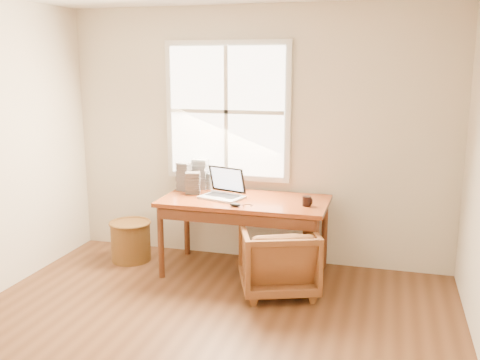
# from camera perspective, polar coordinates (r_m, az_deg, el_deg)

# --- Properties ---
(room_shell) EXTENTS (4.04, 4.54, 2.64)m
(room_shell) POSITION_cam_1_polar(r_m,az_deg,el_deg) (3.53, -6.85, 0.60)
(room_shell) COLOR brown
(room_shell) RESTS_ON ground
(desk) EXTENTS (1.60, 0.80, 0.04)m
(desk) POSITION_cam_1_polar(r_m,az_deg,el_deg) (5.16, 0.50, -2.25)
(desk) COLOR brown
(desk) RESTS_ON room_shell
(armchair) EXTENTS (0.86, 0.87, 0.62)m
(armchair) POSITION_cam_1_polar(r_m,az_deg,el_deg) (4.86, 4.10, -8.41)
(armchair) COLOR brown
(armchair) RESTS_ON room_shell
(wicker_stool) EXTENTS (0.45, 0.45, 0.41)m
(wicker_stool) POSITION_cam_1_polar(r_m,az_deg,el_deg) (5.75, -11.58, -6.44)
(wicker_stool) COLOR brown
(wicker_stool) RESTS_ON room_shell
(laptop) EXTENTS (0.56, 0.58, 0.33)m
(laptop) POSITION_cam_1_polar(r_m,az_deg,el_deg) (5.15, -1.96, -0.17)
(laptop) COLOR #B7B8BE
(laptop) RESTS_ON desk
(mouse) EXTENTS (0.12, 0.08, 0.04)m
(mouse) POSITION_cam_1_polar(r_m,az_deg,el_deg) (4.88, -0.53, -2.65)
(mouse) COLOR black
(mouse) RESTS_ON desk
(coffee_mug) EXTENTS (0.09, 0.09, 0.09)m
(coffee_mug) POSITION_cam_1_polar(r_m,az_deg,el_deg) (4.94, 7.12, -2.25)
(coffee_mug) COLOR black
(coffee_mug) RESTS_ON desk
(cd_stack_a) EXTENTS (0.16, 0.14, 0.31)m
(cd_stack_a) POSITION_cam_1_polar(r_m,az_deg,el_deg) (5.59, -4.21, 0.66)
(cd_stack_a) COLOR #B1B5BC
(cd_stack_a) RESTS_ON desk
(cd_stack_b) EXTENTS (0.17, 0.16, 0.22)m
(cd_stack_b) POSITION_cam_1_polar(r_m,az_deg,el_deg) (5.36, -5.05, -0.33)
(cd_stack_b) COLOR #25252A
(cd_stack_b) RESTS_ON desk
(cd_stack_c) EXTENTS (0.14, 0.13, 0.29)m
(cd_stack_c) POSITION_cam_1_polar(r_m,az_deg,el_deg) (5.51, -5.98, 0.37)
(cd_stack_c) COLOR gray
(cd_stack_c) RESTS_ON desk
(cd_stack_d) EXTENTS (0.17, 0.16, 0.17)m
(cd_stack_d) POSITION_cam_1_polar(r_m,az_deg,el_deg) (5.59, -3.31, -0.03)
(cd_stack_d) COLOR silver
(cd_stack_d) RESTS_ON desk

